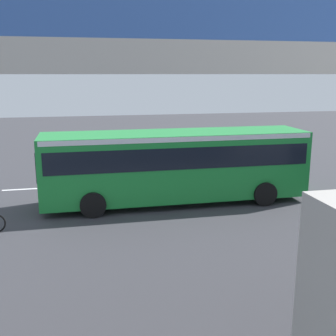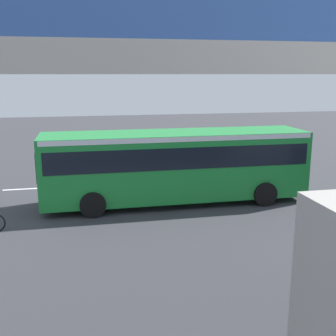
# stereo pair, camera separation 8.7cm
# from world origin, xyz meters

# --- Properties ---
(ground) EXTENTS (80.00, 80.00, 0.00)m
(ground) POSITION_xyz_m (0.00, 0.00, 0.00)
(ground) COLOR #38383D
(city_bus) EXTENTS (11.54, 2.85, 3.15)m
(city_bus) POSITION_xyz_m (-0.96, 0.12, 1.88)
(city_bus) COLOR #1E8C38
(city_bus) RESTS_ON ground
(lane_dash_leftmost) EXTENTS (2.00, 0.20, 0.01)m
(lane_dash_leftmost) POSITION_xyz_m (-6.00, -3.49, 0.00)
(lane_dash_leftmost) COLOR silver
(lane_dash_leftmost) RESTS_ON ground
(lane_dash_left) EXTENTS (2.00, 0.20, 0.01)m
(lane_dash_left) POSITION_xyz_m (-2.00, -3.49, 0.00)
(lane_dash_left) COLOR silver
(lane_dash_left) RESTS_ON ground
(lane_dash_centre) EXTENTS (2.00, 0.20, 0.01)m
(lane_dash_centre) POSITION_xyz_m (2.00, -3.49, 0.00)
(lane_dash_centre) COLOR silver
(lane_dash_centre) RESTS_ON ground
(lane_dash_right) EXTENTS (2.00, 0.20, 0.01)m
(lane_dash_right) POSITION_xyz_m (6.00, -3.49, 0.00)
(lane_dash_right) COLOR silver
(lane_dash_right) RESTS_ON ground
(pedestrian_overpass) EXTENTS (25.90, 2.60, 7.20)m
(pedestrian_overpass) POSITION_xyz_m (0.00, 9.87, 5.34)
(pedestrian_overpass) COLOR #B2ADA5
(pedestrian_overpass) RESTS_ON ground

